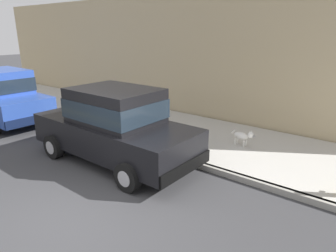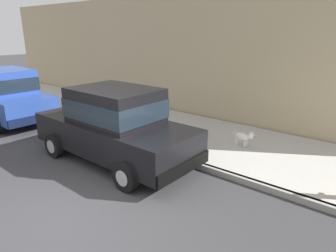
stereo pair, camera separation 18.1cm
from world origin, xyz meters
TOP-DOWN VIEW (x-y plane):
  - ground_plane at (0.00, 0.00)m, footprint 80.00×80.00m
  - curb at (3.20, 0.00)m, footprint 0.16×64.00m
  - sidewalk at (5.00, 0.00)m, footprint 3.60×64.00m
  - car_black_sedan at (2.21, 1.22)m, footprint 2.06×4.61m
  - car_blue_sedan at (2.10, 7.21)m, footprint 2.13×4.65m
  - dog_white at (4.93, -1.05)m, footprint 0.24×0.76m
  - building_facade at (7.10, 5.00)m, footprint 0.50×20.00m

SIDE VIEW (x-z plane):
  - ground_plane at x=0.00m, z-range 0.00..0.00m
  - curb at x=3.20m, z-range 0.00..0.14m
  - sidewalk at x=5.00m, z-range 0.00..0.14m
  - dog_white at x=4.93m, z-range 0.18..0.67m
  - car_black_sedan at x=2.21m, z-range 0.02..1.94m
  - car_blue_sedan at x=2.10m, z-range 0.02..1.94m
  - building_facade at x=7.10m, z-range 0.00..4.60m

